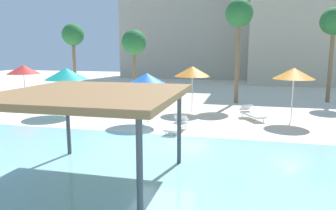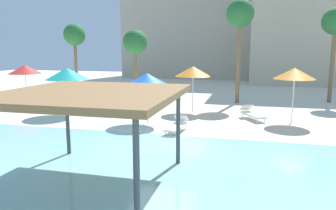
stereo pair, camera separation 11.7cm
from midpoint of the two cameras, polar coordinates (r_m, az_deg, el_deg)
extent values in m
plane|color=beige|center=(12.82, -1.01, -7.29)|extent=(80.00, 80.00, 0.00)
cube|color=#8CC6CC|center=(8.20, -10.72, -17.60)|extent=(44.00, 13.50, 0.04)
cylinder|color=#42474C|center=(12.01, -17.70, -2.83)|extent=(0.14, 0.14, 2.48)
cylinder|color=#42474C|center=(10.52, 1.69, -4.12)|extent=(0.14, 0.14, 2.48)
cylinder|color=#42474C|center=(6.77, -5.58, -12.21)|extent=(0.14, 0.14, 2.48)
cube|color=olive|center=(9.04, -13.73, 1.89)|extent=(4.77, 4.77, 0.18)
cylinder|color=silver|center=(16.52, -3.97, 0.08)|extent=(0.06, 0.06, 1.96)
cone|color=blue|center=(16.35, -4.02, 4.59)|extent=(2.35, 2.35, 0.65)
cylinder|color=silver|center=(19.59, 4.16, 1.94)|extent=(0.06, 0.06, 2.18)
cone|color=orange|center=(19.44, 4.21, 6.02)|extent=(2.21, 2.21, 0.61)
cylinder|color=silver|center=(19.67, -17.71, 1.37)|extent=(0.06, 0.06, 2.07)
cone|color=teal|center=(19.53, -17.92, 5.34)|extent=(2.44, 2.44, 0.67)
cylinder|color=silver|center=(25.58, -24.33, 2.80)|extent=(0.06, 0.06, 2.05)
cone|color=red|center=(25.47, -24.54, 5.80)|extent=(2.32, 2.32, 0.64)
cylinder|color=silver|center=(17.91, 21.12, 0.72)|extent=(0.06, 0.06, 2.28)
cone|color=orange|center=(17.76, 21.40, 5.29)|extent=(2.10, 2.10, 0.58)
cylinder|color=white|center=(14.06, 1.21, -5.27)|extent=(0.05, 0.05, 0.22)
cylinder|color=white|center=(14.21, -0.62, -5.10)|extent=(0.05, 0.05, 0.22)
cylinder|color=white|center=(15.38, 2.96, -3.95)|extent=(0.05, 0.05, 0.22)
cylinder|color=white|center=(15.53, 1.26, -3.81)|extent=(0.05, 0.05, 0.22)
cube|color=white|center=(14.75, 1.24, -3.91)|extent=(0.80, 1.86, 0.10)
cube|color=white|center=(15.38, 2.14, -2.29)|extent=(0.65, 0.57, 0.40)
cylinder|color=white|center=(17.60, 16.54, -2.59)|extent=(0.05, 0.05, 0.22)
cylinder|color=white|center=(17.35, 15.20, -2.70)|extent=(0.05, 0.05, 0.22)
cylinder|color=white|center=(18.81, 14.21, -1.70)|extent=(0.05, 0.05, 0.22)
cylinder|color=white|center=(18.57, 12.92, -1.79)|extent=(0.05, 0.05, 0.22)
cube|color=white|center=(18.05, 14.71, -1.68)|extent=(1.41, 1.86, 0.10)
cube|color=white|center=(18.63, 13.59, -0.42)|extent=(0.77, 0.74, 0.40)
cylinder|color=brown|center=(25.15, -6.14, 5.75)|extent=(0.28, 0.28, 4.00)
sphere|color=#286B33|center=(25.10, -6.24, 11.12)|extent=(1.90, 1.90, 1.90)
cylinder|color=brown|center=(23.22, 12.14, 7.61)|extent=(0.28, 0.28, 5.91)
sphere|color=#286B33|center=(23.34, 12.45, 15.74)|extent=(1.90, 1.90, 1.90)
cylinder|color=brown|center=(29.79, -16.47, 6.74)|extent=(0.28, 0.28, 4.73)
sphere|color=#286B33|center=(29.79, -16.73, 11.96)|extent=(1.90, 1.90, 1.90)
cylinder|color=brown|center=(25.76, 26.90, 6.40)|extent=(0.28, 0.28, 5.40)
sphere|color=#286B33|center=(25.82, 27.44, 13.16)|extent=(1.90, 1.90, 1.90)
cube|color=#B2A893|center=(46.24, 4.94, 15.05)|extent=(19.05, 9.76, 15.98)
cube|color=beige|center=(41.22, 26.40, 14.65)|extent=(16.72, 10.22, 15.87)
camera|label=1|loc=(0.06, -90.23, -0.04)|focal=34.12mm
camera|label=2|loc=(0.06, 89.77, 0.04)|focal=34.12mm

